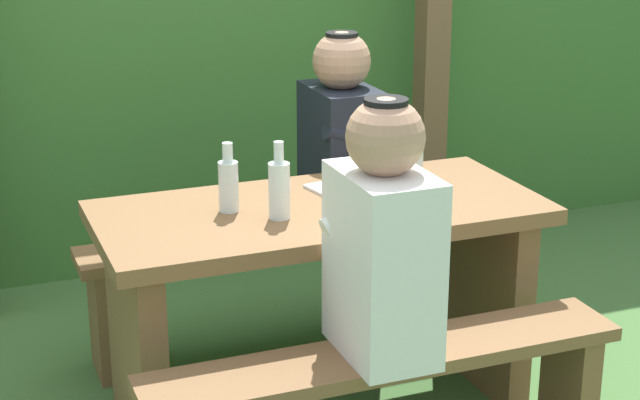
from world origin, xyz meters
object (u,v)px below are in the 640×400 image
object	(u,v)px
person_white_shirt	(383,239)
person_black_coat	(341,138)
bench_far	(270,266)
cell_phone	(323,190)
bottle_left	(414,164)
bottle_right	(228,183)
bottle_center	(279,188)
bench_near	(386,392)
drinking_glass	(376,180)
picnic_table	(320,273)

from	to	relation	value
person_white_shirt	person_black_coat	bearing A→B (deg)	73.51
bench_far	cell_phone	distance (m)	0.56
bench_far	bottle_left	xyz separation A→B (m)	(0.34, -0.47, 0.48)
person_black_coat	bottle_right	bearing A→B (deg)	-141.01
person_black_coat	bottle_center	xyz separation A→B (m)	(-0.44, -0.57, 0.03)
bench_far	bottle_center	distance (m)	0.77
bench_near	bottle_right	size ratio (longest dim) A/B	6.44
drinking_glass	bottle_right	xyz separation A→B (m)	(-0.49, 0.00, 0.04)
picnic_table	drinking_glass	size ratio (longest dim) A/B	15.34
person_black_coat	bench_near	bearing A→B (deg)	-105.54
person_white_shirt	cell_phone	xyz separation A→B (m)	(0.08, 0.63, -0.06)
bench_far	drinking_glass	distance (m)	0.67
bottle_center	cell_phone	world-z (taller)	bottle_center
person_white_shirt	bottle_center	world-z (taller)	person_white_shirt
bench_far	person_black_coat	distance (m)	0.54
person_white_shirt	person_black_coat	size ratio (longest dim) A/B	1.00
bottle_right	person_white_shirt	bearing A→B (deg)	-64.54
bottle_left	cell_phone	xyz separation A→B (m)	(-0.28, 0.09, -0.08)
bench_near	drinking_glass	xyz separation A→B (m)	(0.21, 0.56, 0.44)
drinking_glass	bottle_right	distance (m)	0.50
picnic_table	drinking_glass	world-z (taller)	drinking_glass
person_white_shirt	bottle_left	world-z (taller)	person_white_shirt
person_black_coat	bottle_left	distance (m)	0.47
bench_far	bottle_left	world-z (taller)	bottle_left
bench_far	picnic_table	bearing A→B (deg)	-90.00
bottle_left	bottle_center	bearing A→B (deg)	-168.16
picnic_table	bottle_right	size ratio (longest dim) A/B	6.44
bench_far	person_white_shirt	bearing A→B (deg)	-90.98
picnic_table	bench_far	bearing A→B (deg)	90.00
bench_far	bottle_center	world-z (taller)	bottle_center
bench_near	person_white_shirt	bearing A→B (deg)	169.14
picnic_table	bottle_right	distance (m)	0.43
picnic_table	person_black_coat	distance (m)	0.65
bench_near	bottle_left	size ratio (longest dim) A/B	6.38
bench_far	drinking_glass	size ratio (longest dim) A/B	15.34
bench_near	bottle_center	bearing A→B (deg)	109.78
person_white_shirt	bottle_center	bearing A→B (deg)	107.88
bench_far	person_black_coat	size ratio (longest dim) A/B	1.95
drinking_glass	cell_phone	bearing A→B (deg)	152.02
person_white_shirt	drinking_glass	xyz separation A→B (m)	(0.23, 0.55, -0.02)
bench_near	cell_phone	bearing A→B (deg)	84.47
drinking_glass	cell_phone	world-z (taller)	drinking_glass
person_white_shirt	cell_phone	distance (m)	0.64
bottle_left	bottle_right	world-z (taller)	bottle_left
person_black_coat	drinking_glass	distance (m)	0.46
picnic_table	bottle_left	distance (m)	0.47
person_black_coat	bottle_right	size ratio (longest dim) A/B	3.31
bench_near	person_black_coat	xyz separation A→B (m)	(0.28, 1.01, 0.46)
picnic_table	bench_far	distance (m)	0.53
bench_near	person_white_shirt	size ratio (longest dim) A/B	1.95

